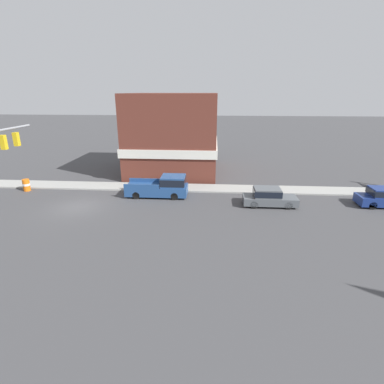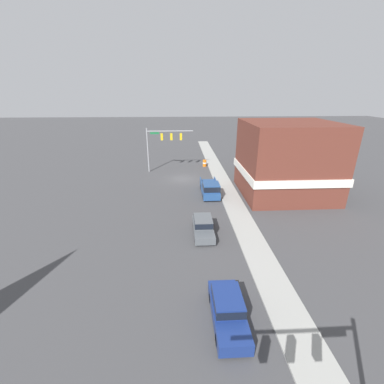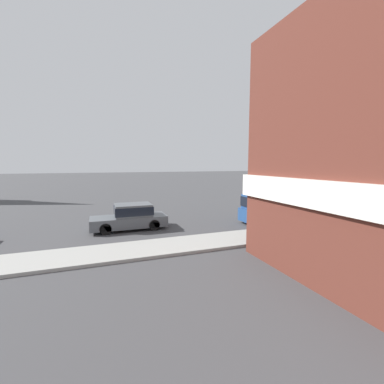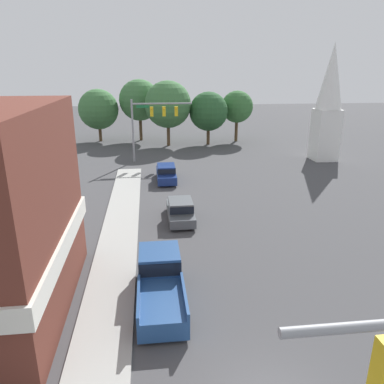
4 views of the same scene
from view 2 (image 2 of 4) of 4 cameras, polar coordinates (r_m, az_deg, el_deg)
name	(u,v)px [view 2 (image 2 of 4)]	position (r m, az deg, el deg)	size (l,w,h in m)	color
ground_plane	(183,179)	(38.65, -1.99, 2.92)	(200.00, 200.00, 0.00)	#424244
sidewalk_curb	(221,178)	(39.12, 6.40, 3.14)	(2.40, 60.00, 0.14)	#9E9E99
near_signal_assembly	(163,140)	(41.42, -6.47, 11.42)	(7.29, 0.49, 7.00)	gray
car_lead	(203,226)	(23.80, 2.48, -7.46)	(1.76, 4.45, 1.54)	black
car_second_ahead	(228,308)	(16.13, 7.95, -24.21)	(1.76, 4.68, 1.60)	black
pickup_truck_parked	(210,188)	(32.25, 4.05, 0.82)	(2.06, 5.56, 1.94)	black
construction_barrel	(205,163)	(45.16, 2.82, 6.43)	(0.66, 0.66, 1.14)	orange
corner_brick_building	(287,161)	(33.85, 20.30, 6.56)	(10.86, 10.26, 8.97)	brown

